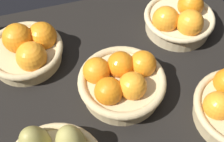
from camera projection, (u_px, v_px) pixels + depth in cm
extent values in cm
cube|color=black|center=(124.00, 86.00, 83.17)|extent=(84.00, 72.00, 3.00)
sphere|color=orange|center=(218.00, 106.00, 70.48)|extent=(6.90, 6.90, 6.90)
cylinder|color=tan|center=(122.00, 86.00, 78.23)|extent=(20.26, 20.26, 5.06)
torus|color=tan|center=(122.00, 80.00, 76.21)|extent=(22.37, 22.37, 2.12)
sphere|color=orange|center=(121.00, 65.00, 77.03)|extent=(7.01, 7.01, 7.01)
sphere|color=orange|center=(97.00, 71.00, 76.38)|extent=(7.01, 7.01, 7.01)
sphere|color=orange|center=(109.00, 91.00, 72.60)|extent=(7.01, 7.01, 7.01)
sphere|color=orange|center=(133.00, 86.00, 73.13)|extent=(7.01, 7.01, 7.01)
sphere|color=orange|center=(143.00, 65.00, 77.46)|extent=(7.01, 7.01, 7.01)
cylinder|color=tan|center=(26.00, 54.00, 85.08)|extent=(19.23, 19.23, 4.35)
torus|color=tan|center=(24.00, 49.00, 83.34)|extent=(21.14, 21.14, 1.91)
sphere|color=orange|center=(42.00, 37.00, 84.37)|extent=(8.21, 8.21, 8.21)
sphere|color=orange|center=(18.00, 38.00, 81.80)|extent=(8.21, 8.21, 8.21)
sphere|color=orange|center=(32.00, 57.00, 79.82)|extent=(8.21, 8.21, 8.21)
cylinder|color=#D3BC8C|center=(178.00, 23.00, 92.21)|extent=(19.38, 19.38, 4.89)
torus|color=#D3BC8C|center=(179.00, 17.00, 90.26)|extent=(21.05, 21.05, 1.66)
sphere|color=orange|center=(166.00, 19.00, 87.50)|extent=(7.80, 7.80, 7.80)
sphere|color=orange|center=(190.00, 23.00, 86.26)|extent=(7.80, 7.80, 7.80)
sphere|color=orange|center=(190.00, 5.00, 90.94)|extent=(7.80, 7.80, 7.80)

